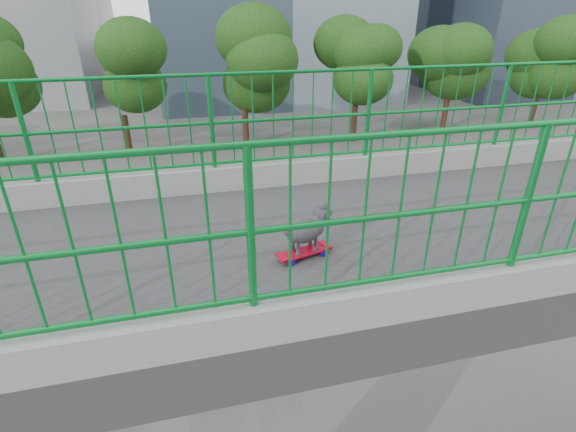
# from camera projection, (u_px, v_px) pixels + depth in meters

# --- Properties ---
(road) EXTENTS (18.00, 90.00, 0.02)m
(road) POSITION_uv_depth(u_px,v_px,m) (203.00, 238.00, 18.60)
(road) COLOR black
(road) RESTS_ON ground
(footbridge) EXTENTS (3.00, 24.00, 7.00)m
(footbridge) POSITION_uv_depth(u_px,v_px,m) (240.00, 375.00, 4.99)
(footbridge) COLOR #2D2D2F
(footbridge) RESTS_ON ground
(railing) EXTENTS (3.00, 24.00, 1.42)m
(railing) POSITION_uv_depth(u_px,v_px,m) (229.00, 223.00, 4.11)
(railing) COLOR gray
(railing) RESTS_ON footbridge
(street_trees) EXTENTS (5.30, 60.40, 7.26)m
(street_trees) POSITION_uv_depth(u_px,v_px,m) (200.00, 80.00, 28.10)
(street_trees) COLOR black
(street_trees) RESTS_ON ground
(skateboard) EXTENTS (0.28, 0.55, 0.07)m
(skateboard) POSITION_uv_depth(u_px,v_px,m) (304.00, 252.00, 3.93)
(skateboard) COLOR red
(skateboard) RESTS_ON footbridge
(poodle) EXTENTS (0.29, 0.50, 0.42)m
(poodle) POSITION_uv_depth(u_px,v_px,m) (307.00, 228.00, 3.83)
(poodle) COLOR #272529
(poodle) RESTS_ON skateboard
(car_0) EXTENTS (1.63, 4.04, 1.38)m
(car_0) POSITION_uv_depth(u_px,v_px,m) (228.00, 331.00, 12.27)
(car_0) COLOR red
(car_0) RESTS_ON ground
(car_1) EXTENTS (1.38, 3.95, 1.30)m
(car_1) POSITION_uv_depth(u_px,v_px,m) (86.00, 290.00, 14.14)
(car_1) COLOR red
(car_1) RESTS_ON ground
(car_3) EXTENTS (2.05, 5.05, 1.47)m
(car_3) POSITION_uv_depth(u_px,v_px,m) (177.00, 202.00, 20.34)
(car_3) COLOR red
(car_3) RESTS_ON ground
(car_4) EXTENTS (1.63, 4.06, 1.38)m
(car_4) POSITION_uv_depth(u_px,v_px,m) (400.00, 160.00, 26.03)
(car_4) COLOR silver
(car_4) RESTS_ON ground
(car_5) EXTENTS (1.70, 4.88, 1.61)m
(car_5) POSITION_uv_depth(u_px,v_px,m) (222.00, 329.00, 12.19)
(car_5) COLOR #A4A4A9
(car_5) RESTS_ON ground
(car_6) EXTENTS (2.65, 5.76, 1.60)m
(car_6) POSITION_uv_depth(u_px,v_px,m) (456.00, 237.00, 17.07)
(car_6) COLOR silver
(car_6) RESTS_ON ground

